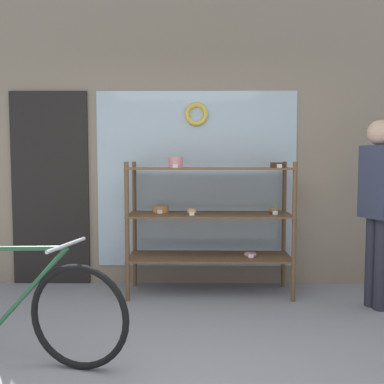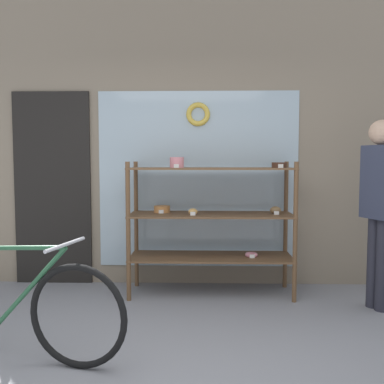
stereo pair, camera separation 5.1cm
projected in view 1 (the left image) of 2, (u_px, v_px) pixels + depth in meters
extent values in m
cube|color=gray|center=(178.00, 132.00, 4.66)|extent=(5.51, 0.08, 3.33)
cube|color=#A3B7C1|center=(196.00, 180.00, 4.64)|extent=(2.15, 0.02, 1.90)
cube|color=black|center=(50.00, 189.00, 4.66)|extent=(0.84, 0.03, 2.10)
torus|color=gold|center=(196.00, 114.00, 4.57)|extent=(0.26, 0.06, 0.26)
cylinder|color=brown|center=(127.00, 232.00, 4.09)|extent=(0.04, 0.04, 1.35)
cylinder|color=brown|center=(294.00, 232.00, 4.07)|extent=(0.04, 0.04, 1.35)
cylinder|color=brown|center=(135.00, 224.00, 4.57)|extent=(0.04, 0.04, 1.35)
cylinder|color=brown|center=(284.00, 225.00, 4.55)|extent=(0.04, 0.04, 1.35)
cube|color=brown|center=(210.00, 257.00, 4.34)|extent=(1.64, 0.53, 0.02)
cube|color=brown|center=(210.00, 215.00, 4.31)|extent=(1.64, 0.53, 0.02)
cube|color=brown|center=(210.00, 169.00, 4.28)|extent=(1.64, 0.53, 0.02)
cylinder|color=#422619|center=(278.00, 165.00, 4.21)|extent=(0.15, 0.15, 0.05)
cube|color=white|center=(279.00, 166.00, 4.13)|extent=(0.05, 0.00, 0.04)
torus|color=pink|center=(250.00, 254.00, 4.32)|extent=(0.13, 0.13, 0.04)
cube|color=white|center=(251.00, 256.00, 4.25)|extent=(0.05, 0.00, 0.04)
ellipsoid|color=tan|center=(192.00, 212.00, 4.22)|extent=(0.09, 0.08, 0.06)
cube|color=white|center=(192.00, 214.00, 4.17)|extent=(0.05, 0.00, 0.04)
ellipsoid|color=brown|center=(274.00, 210.00, 4.30)|extent=(0.11, 0.09, 0.08)
cube|color=white|center=(275.00, 213.00, 4.24)|extent=(0.05, 0.00, 0.04)
cylinder|color=pink|center=(176.00, 162.00, 4.25)|extent=(0.14, 0.14, 0.10)
cube|color=white|center=(175.00, 166.00, 4.17)|extent=(0.05, 0.00, 0.04)
cylinder|color=#C67F42|center=(161.00, 209.00, 4.42)|extent=(0.17, 0.17, 0.07)
cube|color=white|center=(160.00, 212.00, 4.33)|extent=(0.05, 0.00, 0.04)
torus|color=black|center=(79.00, 317.00, 2.76)|extent=(0.69, 0.20, 0.70)
cylinder|color=#235133|center=(29.00, 291.00, 2.83)|extent=(0.59, 0.16, 0.63)
cylinder|color=#235133|center=(19.00, 248.00, 2.83)|extent=(0.70, 0.19, 0.07)
cylinder|color=#B2B2B7|center=(67.00, 245.00, 2.74)|extent=(0.13, 0.45, 0.02)
cylinder|color=#282833|center=(371.00, 262.00, 3.96)|extent=(0.11, 0.11, 0.83)
cylinder|color=#282833|center=(380.00, 265.00, 3.86)|extent=(0.11, 0.11, 0.83)
cube|color=#33384C|center=(378.00, 182.00, 3.86)|extent=(0.28, 0.36, 0.66)
sphere|color=tan|center=(380.00, 133.00, 3.82)|extent=(0.23, 0.23, 0.23)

